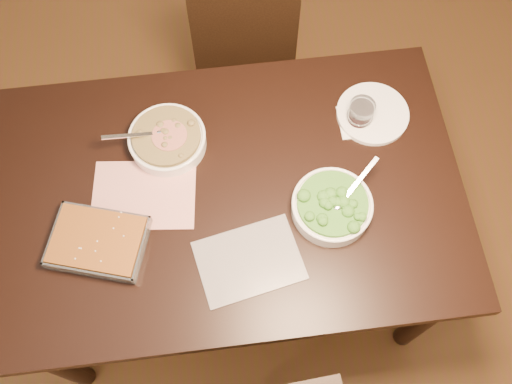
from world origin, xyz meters
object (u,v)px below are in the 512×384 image
(broccoli_bowl, at_px, (332,206))
(wine_tumbler, at_px, (361,113))
(table, at_px, (229,203))
(stew_bowl, at_px, (167,139))
(chair_far, at_px, (244,38))
(baking_dish, at_px, (98,242))
(dinner_plate, at_px, (373,114))

(broccoli_bowl, bearing_deg, wine_tumbler, 64.19)
(table, relative_size, wine_tumbler, 15.76)
(stew_bowl, bearing_deg, wine_tumbler, 0.96)
(chair_far, bearing_deg, wine_tumbler, 119.85)
(stew_bowl, height_order, baking_dish, stew_bowl)
(chair_far, bearing_deg, broccoli_bowl, 103.62)
(broccoli_bowl, relative_size, chair_far, 0.28)
(table, height_order, chair_far, chair_far)
(table, height_order, broccoli_bowl, broccoli_bowl)
(wine_tumbler, height_order, dinner_plate, wine_tumbler)
(baking_dish, distance_m, wine_tumbler, 0.87)
(baking_dish, xyz_separation_m, chair_far, (0.51, 0.91, -0.31))
(wine_tumbler, bearing_deg, baking_dish, -158.95)
(baking_dish, bearing_deg, table, 35.32)
(stew_bowl, xyz_separation_m, dinner_plate, (0.65, 0.03, -0.02))
(table, height_order, baking_dish, baking_dish)
(stew_bowl, distance_m, baking_dish, 0.37)
(stew_bowl, height_order, wine_tumbler, wine_tumbler)
(wine_tumbler, relative_size, dinner_plate, 0.39)
(table, bearing_deg, stew_bowl, 132.83)
(stew_bowl, distance_m, chair_far, 0.75)
(table, bearing_deg, wine_tumbler, 23.67)
(stew_bowl, distance_m, broccoli_bowl, 0.54)
(stew_bowl, bearing_deg, baking_dish, -125.32)
(table, xyz_separation_m, chair_far, (0.13, 0.79, -0.19))
(stew_bowl, height_order, dinner_plate, stew_bowl)
(table, xyz_separation_m, dinner_plate, (0.48, 0.21, 0.10))
(dinner_plate, bearing_deg, table, -156.68)
(chair_far, bearing_deg, dinner_plate, 124.21)
(dinner_plate, xyz_separation_m, chair_far, (-0.35, 0.58, -0.29))
(wine_tumbler, height_order, chair_far, wine_tumbler)
(table, distance_m, stew_bowl, 0.28)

